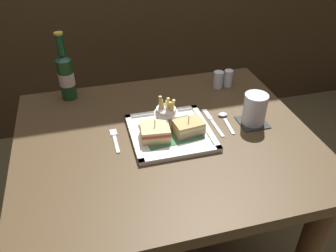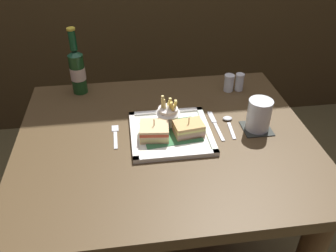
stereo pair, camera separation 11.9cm
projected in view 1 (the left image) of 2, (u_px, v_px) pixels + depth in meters
dining_table at (166, 169)px, 1.30m from camera, size 1.02×0.85×0.73m
square_plate at (171, 133)px, 1.22m from camera, size 0.28×0.28×0.02m
sandwich_half_left at (155, 132)px, 1.18m from camera, size 0.10×0.10×0.07m
sandwich_half_right at (188, 127)px, 1.20m from camera, size 0.11×0.08×0.07m
fries_cup at (166, 113)px, 1.23m from camera, size 0.09×0.09×0.11m
beer_bottle at (66, 75)px, 1.37m from camera, size 0.06×0.06×0.27m
drink_coaster at (252, 122)px, 1.28m from camera, size 0.10×0.10×0.00m
water_glass at (254, 110)px, 1.25m from camera, size 0.08×0.08×0.11m
fork at (115, 139)px, 1.20m from camera, size 0.02×0.13×0.00m
knife at (212, 121)px, 1.29m from camera, size 0.02×0.18×0.00m
spoon at (224, 117)px, 1.30m from camera, size 0.04×0.13×0.01m
salt_shaker at (218, 81)px, 1.48m from camera, size 0.04×0.04×0.07m
pepper_shaker at (228, 79)px, 1.49m from camera, size 0.04×0.04×0.07m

